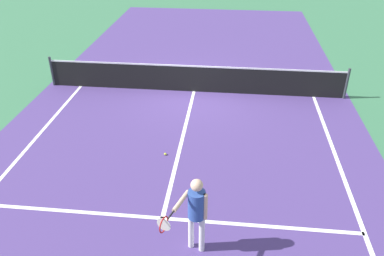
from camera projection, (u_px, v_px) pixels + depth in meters
The scene contains 8 objects.
ground_plane at pixel (194, 91), 13.72m from camera, with size 60.00×60.00×0.00m, color #38724C.
court_surface_inbounds at pixel (194, 91), 13.72m from camera, with size 10.62×24.40×0.00m, color #4C387A.
line_sideline_right at pixel (359, 218), 8.22m from camera, with size 0.10×11.89×0.01m, color white.
line_service_near at pixel (163, 218), 8.21m from camera, with size 8.22×0.10×0.01m, color white.
line_center_service at pixel (182, 139), 10.96m from camera, with size 0.10×6.40×0.01m, color white.
net at pixel (194, 78), 13.47m from camera, with size 10.30×0.09×1.07m.
player_near at pixel (196, 209), 6.99m from camera, with size 0.77×1.09×1.63m.
tennis_ball_mid_court at pixel (165, 154), 10.25m from camera, with size 0.07×0.07×0.07m, color #CCE033.
Camera 1 is at (1.28, -12.45, 5.77)m, focal length 36.57 mm.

